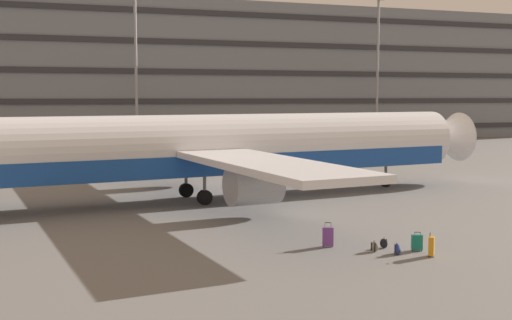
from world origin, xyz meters
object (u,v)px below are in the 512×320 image
(backpack_silver, at_px, (375,247))
(backpack_red, at_px, (398,249))
(suitcase_navy, at_px, (431,246))
(backpack_teal, at_px, (384,244))
(airliner, at_px, (209,149))
(suitcase_laid_flat, at_px, (328,237))
(suitcase_scuffed, at_px, (417,242))

(backpack_silver, height_order, backpack_red, backpack_red)
(suitcase_navy, relative_size, backpack_teal, 2.07)
(airliner, xyz_separation_m, backpack_red, (3.54, -16.14, -3.00))
(suitcase_navy, distance_m, backpack_silver, 2.30)
(airliner, relative_size, backpack_teal, 88.49)
(airliner, bearing_deg, suitcase_laid_flat, -84.00)
(backpack_teal, distance_m, backpack_red, 1.18)
(backpack_teal, distance_m, backpack_silver, 0.78)
(backpack_silver, xyz_separation_m, backpack_red, (0.61, -0.77, 0.02))
(suitcase_laid_flat, bearing_deg, backpack_red, -46.86)
(airliner, bearing_deg, backpack_teal, -76.49)
(suitcase_scuffed, relative_size, backpack_red, 1.58)
(suitcase_navy, height_order, backpack_red, suitcase_navy)
(suitcase_navy, distance_m, backpack_teal, 2.19)
(suitcase_laid_flat, distance_m, backpack_teal, 2.38)
(airliner, height_order, backpack_silver, airliner)
(suitcase_laid_flat, bearing_deg, airliner, 96.00)
(suitcase_navy, relative_size, backpack_silver, 2.04)
(suitcase_navy, distance_m, suitcase_scuffed, 1.02)
(suitcase_laid_flat, height_order, suitcase_navy, suitcase_laid_flat)
(backpack_teal, relative_size, backpack_silver, 0.98)
(airliner, xyz_separation_m, backpack_teal, (3.59, -14.96, -3.02))
(suitcase_scuffed, height_order, backpack_red, suitcase_scuffed)
(suitcase_scuffed, bearing_deg, backpack_red, -164.57)
(backpack_teal, bearing_deg, suitcase_navy, -60.27)
(airliner, xyz_separation_m, suitcase_laid_flat, (1.46, -13.92, -2.77))
(backpack_silver, bearing_deg, suitcase_scuffed, -14.82)
(suitcase_scuffed, bearing_deg, suitcase_navy, -89.49)
(airliner, height_order, suitcase_navy, airliner)
(suitcase_navy, relative_size, backpack_red, 1.86)
(suitcase_scuffed, relative_size, backpack_teal, 1.77)
(suitcase_scuffed, distance_m, backpack_red, 1.17)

